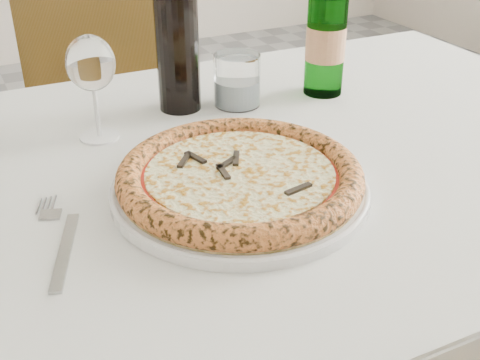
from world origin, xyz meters
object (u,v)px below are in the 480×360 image
(tumbler, at_px, (237,83))
(dining_table, at_px, (211,211))
(beer_bottle, at_px, (326,34))
(plate, at_px, (240,187))
(chair_far, at_px, (103,109))
(wine_bottle, at_px, (177,37))
(pizza, at_px, (240,176))
(wine_glass, at_px, (91,66))

(tumbler, bearing_deg, dining_table, -126.40)
(dining_table, bearing_deg, beer_bottle, 28.44)
(plate, bearing_deg, chair_far, 87.87)
(dining_table, xyz_separation_m, plate, (-0.00, -0.10, 0.09))
(wine_bottle, bearing_deg, pizza, -96.92)
(dining_table, relative_size, chair_far, 1.61)
(dining_table, height_order, beer_bottle, beer_bottle)
(chair_far, distance_m, beer_bottle, 0.77)
(pizza, distance_m, tumbler, 0.31)
(chair_far, relative_size, beer_bottle, 3.35)
(pizza, bearing_deg, tumbler, 64.50)
(pizza, bearing_deg, beer_bottle, 41.01)
(dining_table, xyz_separation_m, beer_bottle, (0.30, 0.17, 0.20))
(chair_far, xyz_separation_m, pizza, (-0.03, -0.90, 0.25))
(tumbler, distance_m, beer_bottle, 0.19)
(chair_far, bearing_deg, wine_bottle, -89.58)
(chair_far, relative_size, pizza, 2.84)
(plate, xyz_separation_m, pizza, (-0.00, -0.00, 0.02))
(tumbler, height_order, wine_bottle, wine_bottle)
(plate, relative_size, wine_bottle, 1.16)
(chair_far, height_order, wine_glass, chair_far)
(wine_bottle, bearing_deg, wine_glass, -160.23)
(chair_far, height_order, pizza, chair_far)
(plate, height_order, beer_bottle, beer_bottle)
(tumbler, relative_size, wine_bottle, 0.31)
(pizza, distance_m, wine_glass, 0.30)
(chair_far, xyz_separation_m, beer_bottle, (0.27, -0.64, 0.33))
(wine_glass, bearing_deg, chair_far, 76.45)
(wine_glass, bearing_deg, dining_table, -51.65)
(chair_far, distance_m, plate, 0.93)
(pizza, relative_size, tumbler, 3.57)
(wine_bottle, bearing_deg, tumbler, -17.00)
(plate, height_order, wine_bottle, wine_bottle)
(chair_far, relative_size, plate, 2.69)
(beer_bottle, bearing_deg, chair_far, 113.00)
(chair_far, distance_m, wine_bottle, 0.69)
(wine_glass, bearing_deg, beer_bottle, 1.33)
(dining_table, relative_size, tumbler, 16.29)
(chair_far, distance_m, pizza, 0.94)
(dining_table, relative_size, wine_glass, 9.02)
(wine_glass, bearing_deg, pizza, -64.30)
(wine_glass, height_order, beer_bottle, beer_bottle)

